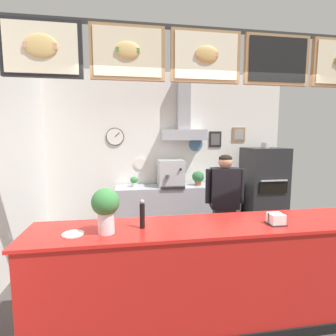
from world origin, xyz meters
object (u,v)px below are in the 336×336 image
at_px(shop_worker, 224,205).
at_px(potted_rosemary, 134,181).
at_px(pizza_oven, 263,191).
at_px(espresso_machine, 171,173).
at_px(potted_sage, 198,177).
at_px(napkin_holder, 276,219).
at_px(pepper_grinder, 142,214).
at_px(condiment_plate, 73,234).
at_px(basil_vase, 106,208).
at_px(potted_basil, 220,178).

distance_m(shop_worker, potted_rosemary, 1.81).
bearing_deg(pizza_oven, shop_worker, -138.92).
bearing_deg(espresso_machine, potted_sage, 2.23).
bearing_deg(napkin_holder, pepper_grinder, 175.76).
height_order(pizza_oven, napkin_holder, pizza_oven).
distance_m(pizza_oven, shop_worker, 1.55).
bearing_deg(condiment_plate, napkin_holder, -0.75).
height_order(pizza_oven, basil_vase, pizza_oven).
relative_size(potted_sage, condiment_plate, 1.47).
height_order(pizza_oven, shop_worker, pizza_oven).
bearing_deg(pizza_oven, basil_vase, -140.20).
height_order(shop_worker, potted_sage, shop_worker).
bearing_deg(basil_vase, potted_sage, 58.93).
relative_size(espresso_machine, pepper_grinder, 1.88).
distance_m(espresso_machine, basil_vase, 2.69).
distance_m(shop_worker, napkin_holder, 1.28).
bearing_deg(basil_vase, napkin_holder, -0.65).
height_order(potted_basil, basil_vase, basil_vase).
distance_m(potted_rosemary, condiment_plate, 2.61).
bearing_deg(potted_sage, shop_worker, -88.46).
relative_size(potted_sage, pepper_grinder, 1.00).
bearing_deg(napkin_holder, shop_worker, 90.64).
bearing_deg(potted_basil, pepper_grinder, -123.64).
relative_size(condiment_plate, napkin_holder, 1.11).
height_order(potted_sage, potted_basil, potted_sage).
distance_m(shop_worker, potted_basil, 1.37).
relative_size(pizza_oven, potted_basil, 7.96).
bearing_deg(condiment_plate, shop_worker, 34.20).
distance_m(espresso_machine, potted_rosemary, 0.69).
relative_size(potted_sage, basil_vase, 0.68).
xyz_separation_m(potted_sage, napkin_holder, (0.05, -2.54, -0.00)).
relative_size(potted_sage, napkin_holder, 1.63).
relative_size(potted_basil, condiment_plate, 1.21).
bearing_deg(shop_worker, potted_sage, -80.08).
bearing_deg(pizza_oven, potted_rosemary, 173.44).
distance_m(shop_worker, pepper_grinder, 1.73).
bearing_deg(napkin_holder, potted_rosemary, 116.16).
bearing_deg(potted_rosemary, potted_sage, -1.24).
relative_size(pizza_oven, potted_sage, 6.53).
distance_m(potted_basil, pepper_grinder, 2.97).
xyz_separation_m(shop_worker, pepper_grinder, (-1.24, -1.17, 0.29)).
bearing_deg(basil_vase, espresso_machine, 68.47).
relative_size(potted_basil, pepper_grinder, 0.82).
xyz_separation_m(shop_worker, condiment_plate, (-1.83, -1.24, 0.16)).
xyz_separation_m(pepper_grinder, napkin_holder, (1.25, -0.09, -0.08)).
bearing_deg(basil_vase, potted_basil, 52.44).
bearing_deg(napkin_holder, potted_basil, 81.33).
xyz_separation_m(potted_basil, napkin_holder, (-0.39, -2.56, 0.03)).
xyz_separation_m(pizza_oven, napkin_holder, (-1.16, -2.29, 0.25)).
relative_size(potted_basil, napkin_holder, 1.34).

